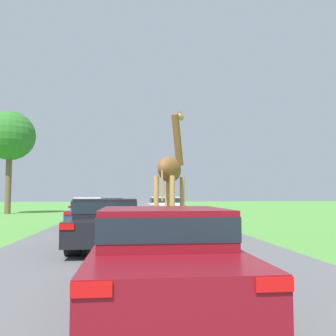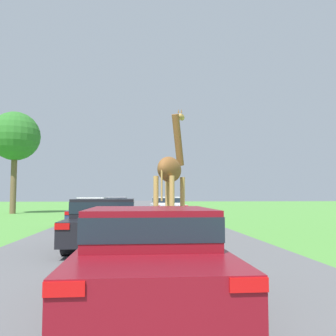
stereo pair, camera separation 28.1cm
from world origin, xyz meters
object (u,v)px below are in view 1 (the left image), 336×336
Objects in this scene: car_queue_right at (164,207)px; tree_centre_back at (10,136)px; car_lead_maroon at (162,251)px; car_verge_right at (89,207)px; car_queue_left at (113,204)px; car_far_ahead at (107,221)px; car_rear_follower at (91,212)px; giraffe_near_road at (171,172)px.

car_queue_right is 0.57× the size of tree_centre_back.
car_lead_maroon is 18.45m from car_verge_right.
car_lead_maroon is 0.50× the size of tree_centre_back.
car_queue_left is 19.36m from car_far_ahead.
car_lead_maroon is at bearing -79.63° from car_rear_follower.
car_queue_right is 1.06× the size of car_far_ahead.
tree_centre_back is at bearing 151.25° from giraffe_near_road.
car_far_ahead is 21.56m from tree_centre_back.
car_queue_right is at bearing -24.24° from car_verge_right.
tree_centre_back reaches higher than car_far_ahead.
car_verge_right is at bearing 97.44° from car_rear_follower.
car_far_ahead is (-2.72, -10.79, -0.01)m from car_queue_right.
car_far_ahead is at bearing -64.92° from tree_centre_back.
car_queue_left is 1.01× the size of car_rear_follower.
car_queue_left is at bearing 126.11° from giraffe_near_road.
car_far_ahead is at bearing 101.51° from car_lead_maroon.
car_far_ahead is (0.71, -19.35, 0.02)m from car_queue_left.
car_lead_maroon is 0.92× the size of car_rear_follower.
car_rear_follower is (-3.38, 3.41, -1.71)m from giraffe_near_road.
car_lead_maroon reaches higher than car_rear_follower.
giraffe_near_road is at bearing -54.36° from tree_centre_back.
giraffe_near_road is 1.18× the size of car_far_ahead.
car_verge_right is 10.64m from tree_centre_back.
car_queue_right is 1.04× the size of car_rear_follower.
car_verge_right is at bearing -41.04° from tree_centre_back.
car_queue_right is 11.13m from car_far_ahead.
car_lead_maroon is 12.37m from car_rear_follower.
giraffe_near_road is 4.42m from car_far_ahead.
car_queue_left is 1.02× the size of car_verge_right.
giraffe_near_road is 19.39m from tree_centre_back.
giraffe_near_road is 1.16× the size of car_verge_right.
car_queue_left is 6.58m from car_verge_right.
giraffe_near_road is 8.99m from car_lead_maroon.
giraffe_near_road is at bearing 82.51° from car_lead_maroon.
car_queue_left reaches higher than car_lead_maroon.
car_queue_left is (-1.80, 24.67, 0.00)m from car_lead_maroon.
giraffe_near_road reaches higher than car_verge_right.
car_far_ahead is at bearing -87.89° from car_queue_left.
giraffe_near_road reaches higher than car_queue_right.
giraffe_near_road is at bearing -93.81° from car_queue_right.
car_queue_right is 5.52m from car_rear_follower.
car_lead_maroon is (-1.15, -8.76, -1.67)m from giraffe_near_road.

